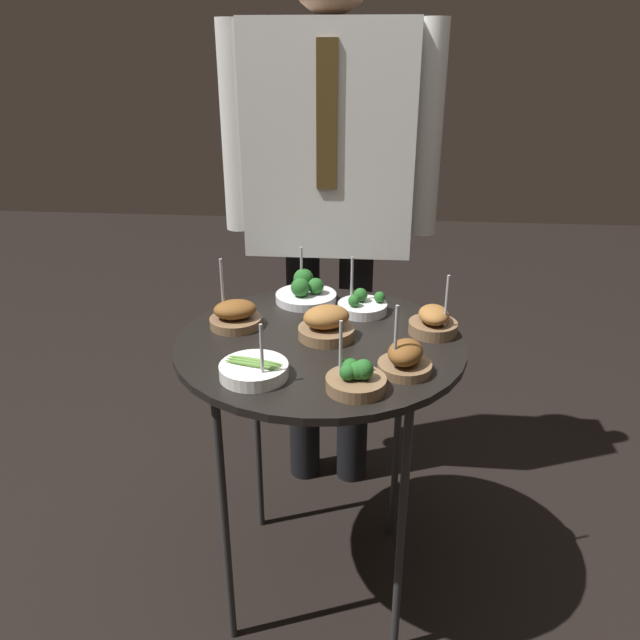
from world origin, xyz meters
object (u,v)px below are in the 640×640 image
object	(u,v)px
bowl_broccoli_front_left	(362,305)
bowl_roast_back_right	(433,322)
serving_cart	(320,361)
bowl_roast_far_rim	(405,359)
bowl_roast_mid_left	(326,324)
bowl_roast_center	(235,315)
bowl_asparagus_front_right	(254,370)
waiter_figure	(330,168)
bowl_broccoli_mid_right	(306,292)
bowl_broccoli_near_rim	(356,378)

from	to	relation	value
bowl_broccoli_front_left	bowl_roast_back_right	bearing A→B (deg)	-33.31
serving_cart	bowl_roast_far_rim	bearing A→B (deg)	-36.29
serving_cart	bowl_roast_mid_left	size ratio (longest dim) A/B	5.61
bowl_roast_center	bowl_asparagus_front_right	size ratio (longest dim) A/B	1.16
bowl_roast_back_right	bowl_roast_center	distance (m)	0.48
serving_cart	bowl_roast_back_right	world-z (taller)	bowl_roast_back_right
bowl_roast_mid_left	waiter_figure	bearing A→B (deg)	93.60
bowl_roast_center	bowl_roast_mid_left	bearing A→B (deg)	-11.16
bowl_broccoli_mid_right	waiter_figure	distance (m)	0.38
bowl_roast_center	bowl_asparagus_front_right	distance (m)	0.27
bowl_asparagus_front_right	bowl_broccoli_near_rim	xyz separation A→B (m)	(0.21, -0.03, 0.01)
bowl_roast_mid_left	waiter_figure	xyz separation A→B (m)	(-0.03, 0.47, 0.28)
serving_cart	bowl_roast_far_rim	world-z (taller)	bowl_roast_far_rim
serving_cart	bowl_asparagus_front_right	size ratio (longest dim) A/B	5.20
bowl_roast_back_right	bowl_broccoli_mid_right	bearing A→B (deg)	151.12
bowl_roast_back_right	bowl_roast_far_rim	distance (m)	0.21
bowl_roast_far_rim	bowl_asparagus_front_right	bearing A→B (deg)	-170.94
bowl_roast_center	bowl_roast_far_rim	size ratio (longest dim) A/B	1.05
bowl_roast_back_right	bowl_broccoli_near_rim	size ratio (longest dim) A/B	1.07
bowl_roast_back_right	bowl_roast_mid_left	distance (m)	0.26
bowl_roast_back_right	bowl_broccoli_mid_right	size ratio (longest dim) A/B	0.95
bowl_asparagus_front_right	bowl_roast_far_rim	bearing A→B (deg)	9.06
bowl_broccoli_mid_right	bowl_broccoli_front_left	size ratio (longest dim) A/B	1.15
bowl_roast_center	bowl_broccoli_front_left	xyz separation A→B (m)	(0.31, 0.11, -0.01)
bowl_broccoli_front_left	waiter_figure	size ratio (longest dim) A/B	0.09
bowl_broccoli_near_rim	waiter_figure	bearing A→B (deg)	98.70
serving_cart	bowl_roast_center	world-z (taller)	bowl_roast_center
bowl_roast_mid_left	bowl_broccoli_near_rim	bearing A→B (deg)	-71.72
serving_cart	bowl_broccoli_near_rim	bearing A→B (deg)	-67.62
bowl_roast_back_right	bowl_broccoli_mid_right	world-z (taller)	bowl_roast_back_right
bowl_roast_mid_left	bowl_asparagus_front_right	world-z (taller)	bowl_asparagus_front_right
bowl_asparagus_front_right	bowl_broccoli_near_rim	distance (m)	0.21
bowl_roast_center	bowl_broccoli_near_rim	bearing A→B (deg)	-42.74
bowl_roast_mid_left	bowl_asparagus_front_right	size ratio (longest dim) A/B	0.93
serving_cart	bowl_roast_back_right	size ratio (longest dim) A/B	4.83
bowl_asparagus_front_right	waiter_figure	world-z (taller)	waiter_figure
serving_cart	bowl_broccoli_front_left	size ratio (longest dim) A/B	5.26
bowl_roast_mid_left	bowl_roast_center	bearing A→B (deg)	168.84
bowl_roast_mid_left	bowl_broccoli_front_left	xyz separation A→B (m)	(0.08, 0.16, -0.01)
bowl_roast_center	bowl_broccoli_front_left	size ratio (longest dim) A/B	1.17
bowl_broccoli_front_left	bowl_roast_center	bearing A→B (deg)	-159.40
bowl_broccoli_front_left	bowl_roast_mid_left	bearing A→B (deg)	-116.53
waiter_figure	bowl_broccoli_mid_right	bearing A→B (deg)	-100.64
bowl_roast_center	bowl_asparagus_front_right	world-z (taller)	bowl_roast_center
bowl_roast_center	waiter_figure	distance (m)	0.54
serving_cart	bowl_roast_back_right	bearing A→B (deg)	12.89
waiter_figure	bowl_roast_back_right	bearing A→B (deg)	-56.25
serving_cart	bowl_roast_far_rim	distance (m)	0.25
bowl_roast_mid_left	bowl_broccoli_mid_right	world-z (taller)	bowl_broccoli_mid_right
serving_cart	bowl_broccoli_front_left	distance (m)	0.21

